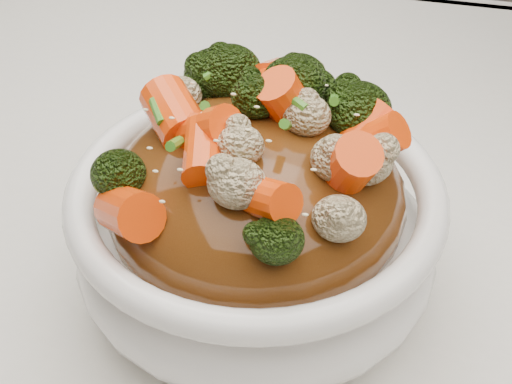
% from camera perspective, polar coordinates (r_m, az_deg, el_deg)
% --- Properties ---
extents(tablecloth, '(1.20, 0.80, 0.04)m').
position_cam_1_polar(tablecloth, '(0.50, 1.33, -4.94)').
color(tablecloth, silver).
rests_on(tablecloth, dining_table).
extents(bowl, '(0.27, 0.27, 0.08)m').
position_cam_1_polar(bowl, '(0.42, -0.00, -3.34)').
color(bowl, white).
rests_on(bowl, tablecloth).
extents(sauce_base, '(0.21, 0.21, 0.09)m').
position_cam_1_polar(sauce_base, '(0.40, -0.00, -0.32)').
color(sauce_base, '#522A0E').
rests_on(sauce_base, bowl).
extents(carrots, '(0.21, 0.21, 0.05)m').
position_cam_1_polar(carrots, '(0.37, -0.00, 7.03)').
color(carrots, '#FE4708').
rests_on(carrots, sauce_base).
extents(broccoli, '(0.21, 0.21, 0.04)m').
position_cam_1_polar(broccoli, '(0.37, -0.00, 6.90)').
color(broccoli, black).
rests_on(broccoli, sauce_base).
extents(cauliflower, '(0.21, 0.21, 0.04)m').
position_cam_1_polar(cauliflower, '(0.37, -0.00, 6.64)').
color(cauliflower, '#CFBC8D').
rests_on(cauliflower, sauce_base).
extents(scallions, '(0.16, 0.16, 0.02)m').
position_cam_1_polar(scallions, '(0.36, -0.00, 7.16)').
color(scallions, '#387B1C').
rests_on(scallions, sauce_base).
extents(sesame_seeds, '(0.19, 0.19, 0.01)m').
position_cam_1_polar(sesame_seeds, '(0.36, -0.00, 7.16)').
color(sesame_seeds, beige).
rests_on(sesame_seeds, sauce_base).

